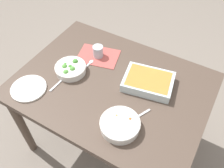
{
  "coord_description": "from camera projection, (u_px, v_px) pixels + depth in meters",
  "views": [
    {
      "loc": [
        0.5,
        -0.87,
        1.88
      ],
      "look_at": [
        0.0,
        0.0,
        0.74
      ],
      "focal_mm": 38.56,
      "sensor_mm": 36.0,
      "label": 1
    }
  ],
  "objects": [
    {
      "name": "ground_plane",
      "position": [
        112.0,
        140.0,
        2.08
      ],
      "size": [
        6.0,
        6.0,
        0.0
      ],
      "primitive_type": "plane",
      "color": "slate"
    },
    {
      "name": "baking_dish",
      "position": [
        148.0,
        81.0,
        1.49
      ],
      "size": [
        0.34,
        0.27,
        0.06
      ],
      "color": "silver",
      "rests_on": "dining_table"
    },
    {
      "name": "dining_table",
      "position": [
        112.0,
        93.0,
        1.59
      ],
      "size": [
        1.2,
        0.9,
        0.74
      ],
      "color": "#4C3D33",
      "rests_on": "ground_plane"
    },
    {
      "name": "spoon_by_broccoli",
      "position": [
        62.0,
        80.0,
        1.54
      ],
      "size": [
        0.03,
        0.18,
        0.01
      ],
      "color": "silver",
      "rests_on": "dining_table"
    },
    {
      "name": "spoon_spare",
      "position": [
        87.0,
        65.0,
        1.62
      ],
      "size": [
        0.04,
        0.18,
        0.01
      ],
      "color": "silver",
      "rests_on": "dining_table"
    },
    {
      "name": "side_plate",
      "position": [
        29.0,
        88.0,
        1.49
      ],
      "size": [
        0.22,
        0.22,
        0.01
      ],
      "primitive_type": "cylinder",
      "color": "white",
      "rests_on": "dining_table"
    },
    {
      "name": "broccoli_bowl",
      "position": [
        71.0,
        68.0,
        1.57
      ],
      "size": [
        0.2,
        0.2,
        0.07
      ],
      "color": "silver",
      "rests_on": "dining_table"
    },
    {
      "name": "spoon_by_stew",
      "position": [
        134.0,
        119.0,
        1.34
      ],
      "size": [
        0.09,
        0.17,
        0.01
      ],
      "color": "silver",
      "rests_on": "dining_table"
    },
    {
      "name": "stew_bowl",
      "position": [
        120.0,
        125.0,
        1.29
      ],
      "size": [
        0.22,
        0.22,
        0.06
      ],
      "color": "silver",
      "rests_on": "dining_table"
    },
    {
      "name": "drink_cup",
      "position": [
        98.0,
        52.0,
        1.66
      ],
      "size": [
        0.07,
        0.07,
        0.08
      ],
      "color": "#B2BCC6",
      "rests_on": "dining_table"
    },
    {
      "name": "placemat",
      "position": [
        98.0,
        56.0,
        1.69
      ],
      "size": [
        0.32,
        0.26,
        0.0
      ],
      "primitive_type": "cube",
      "rotation": [
        0.0,
        0.0,
        0.24
      ],
      "color": "#B24C47",
      "rests_on": "dining_table"
    }
  ]
}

